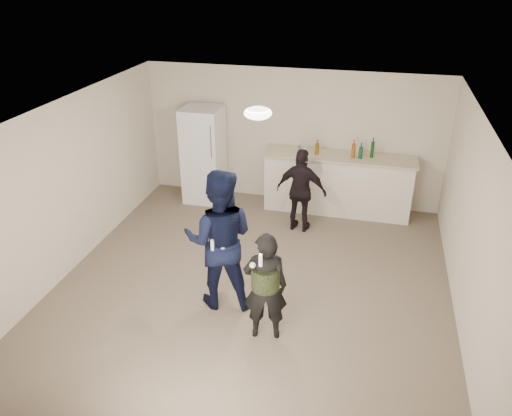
% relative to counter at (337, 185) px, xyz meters
% --- Properties ---
extents(floor, '(6.00, 6.00, 0.00)m').
position_rel_counter_xyz_m(floor, '(-0.91, -2.67, -0.53)').
color(floor, '#6B5B4C').
rests_on(floor, ground).
extents(ceiling, '(6.00, 6.00, 0.00)m').
position_rel_counter_xyz_m(ceiling, '(-0.91, -2.67, 1.98)').
color(ceiling, silver).
rests_on(ceiling, wall_back).
extents(wall_back, '(6.00, 0.00, 6.00)m').
position_rel_counter_xyz_m(wall_back, '(-0.91, 0.33, 0.72)').
color(wall_back, beige).
rests_on(wall_back, floor).
extents(wall_front, '(6.00, 0.00, 6.00)m').
position_rel_counter_xyz_m(wall_front, '(-0.91, -5.67, 0.72)').
color(wall_front, beige).
rests_on(wall_front, floor).
extents(wall_left, '(0.00, 6.00, 6.00)m').
position_rel_counter_xyz_m(wall_left, '(-3.66, -2.67, 0.72)').
color(wall_left, beige).
rests_on(wall_left, floor).
extents(wall_right, '(0.00, 6.00, 6.00)m').
position_rel_counter_xyz_m(wall_right, '(1.84, -2.67, 0.72)').
color(wall_right, beige).
rests_on(wall_right, floor).
extents(counter, '(2.60, 0.56, 1.05)m').
position_rel_counter_xyz_m(counter, '(0.00, 0.00, 0.00)').
color(counter, white).
rests_on(counter, floor).
extents(counter_top, '(2.68, 0.64, 0.04)m').
position_rel_counter_xyz_m(counter_top, '(0.00, 0.00, 0.55)').
color(counter_top, beige).
rests_on(counter_top, counter).
extents(fridge, '(0.70, 0.70, 1.80)m').
position_rel_counter_xyz_m(fridge, '(-2.52, -0.07, 0.38)').
color(fridge, white).
rests_on(fridge, floor).
extents(fridge_handle, '(0.02, 0.02, 0.60)m').
position_rel_counter_xyz_m(fridge_handle, '(-2.24, -0.44, 0.78)').
color(fridge_handle, '#B8B7BC').
rests_on(fridge_handle, fridge).
extents(ceiling_dome, '(0.36, 0.36, 0.16)m').
position_rel_counter_xyz_m(ceiling_dome, '(-0.91, -2.37, 1.93)').
color(ceiling_dome, white).
rests_on(ceiling_dome, ceiling).
extents(shaker, '(0.08, 0.08, 0.17)m').
position_rel_counter_xyz_m(shaker, '(-0.72, -0.08, 0.65)').
color(shaker, silver).
rests_on(shaker, counter_top).
extents(man, '(1.05, 0.89, 1.93)m').
position_rel_counter_xyz_m(man, '(-1.24, -3.11, 0.44)').
color(man, '#0E163C').
rests_on(man, floor).
extents(woman, '(0.59, 0.45, 1.44)m').
position_rel_counter_xyz_m(woman, '(-0.51, -3.64, 0.20)').
color(woman, black).
rests_on(woman, floor).
extents(camo_shorts, '(0.34, 0.34, 0.28)m').
position_rel_counter_xyz_m(camo_shorts, '(-0.51, -3.64, 0.32)').
color(camo_shorts, '#2D3B1B').
rests_on(camo_shorts, woman).
extents(spectator, '(0.89, 0.46, 1.46)m').
position_rel_counter_xyz_m(spectator, '(-0.53, -0.86, 0.20)').
color(spectator, black).
rests_on(spectator, floor).
extents(remote_man, '(0.04, 0.04, 0.15)m').
position_rel_counter_xyz_m(remote_man, '(-1.24, -3.39, 0.53)').
color(remote_man, white).
rests_on(remote_man, man).
extents(nunchuk_man, '(0.07, 0.07, 0.07)m').
position_rel_counter_xyz_m(nunchuk_man, '(-1.12, -3.36, 0.45)').
color(nunchuk_man, white).
rests_on(nunchuk_man, man).
extents(remote_woman, '(0.04, 0.04, 0.15)m').
position_rel_counter_xyz_m(remote_woman, '(-0.51, -3.89, 0.72)').
color(remote_woman, white).
rests_on(remote_woman, woman).
extents(nunchuk_woman, '(0.07, 0.07, 0.07)m').
position_rel_counter_xyz_m(nunchuk_woman, '(-0.61, -3.86, 0.62)').
color(nunchuk_woman, silver).
rests_on(nunchuk_woman, woman).
extents(bottle_cluster, '(1.20, 0.28, 0.28)m').
position_rel_counter_xyz_m(bottle_cluster, '(0.06, -0.05, 0.68)').
color(bottle_cluster, '#144829').
rests_on(bottle_cluster, counter_top).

